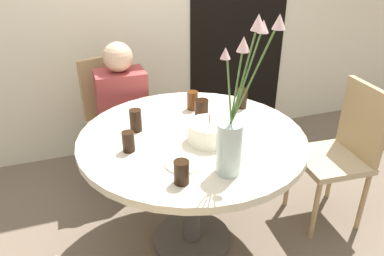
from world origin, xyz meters
The scene contains 15 objects.
ground_plane centered at (0.00, 0.00, 0.00)m, with size 16.00×16.00×0.00m, color #6B5B4C.
doorway_panel centered at (0.90, 1.31, 1.02)m, with size 0.90×0.01×2.05m.
dining_table centered at (0.00, 0.00, 0.63)m, with size 1.22×1.22×0.76m.
chair_far_back centered at (-0.29, 0.94, 0.53)m, with size 0.50×0.50×0.93m.
chair_right_flank centered at (0.98, -0.07, 0.53)m, with size 0.43×0.43×0.93m.
birthday_cake centered at (0.06, -0.09, 0.81)m, with size 0.22×0.22×0.15m.
flower_vase centered at (0.04, -0.40, 0.97)m, with size 0.26×0.26×0.72m.
side_plate centered at (-0.14, -0.26, 0.76)m, with size 0.17×0.17×0.01m.
drink_glass_0 centered at (0.41, 0.23, 0.82)m, with size 0.07×0.07×0.12m.
drink_glass_1 centered at (0.11, 0.32, 0.81)m, with size 0.07×0.07×0.11m.
drink_glass_2 centered at (-0.35, -0.05, 0.81)m, with size 0.06×0.06×0.10m.
drink_glass_3 centered at (-0.27, 0.15, 0.82)m, with size 0.07×0.07×0.12m.
drink_glass_4 centered at (0.11, 0.16, 0.82)m, with size 0.08×0.08×0.12m.
drink_glass_5 centered at (-0.19, -0.40, 0.81)m, with size 0.07×0.07×0.11m.
person_woman centered at (-0.25, 0.78, 0.51)m, with size 0.34×0.24×1.09m.
Camera 1 is at (-0.59, -1.67, 1.71)m, focal length 35.00 mm.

